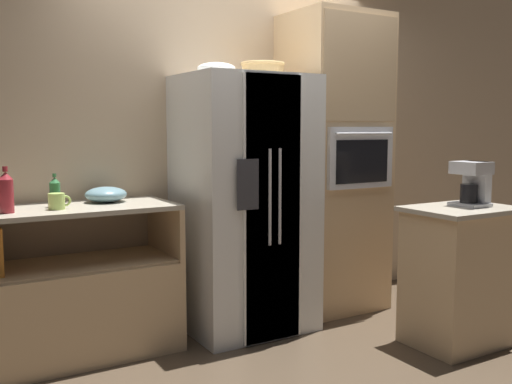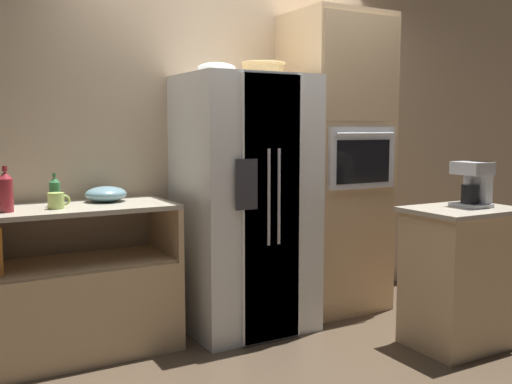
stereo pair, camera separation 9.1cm
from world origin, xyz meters
name	(u,v)px [view 2 (the right image)]	position (x,y,z in m)	size (l,w,h in m)	color
ground_plane	(258,326)	(0.00, 0.00, 0.00)	(20.00, 20.00, 0.00)	#4C3D2D
wall_back	(229,132)	(0.00, 0.45, 1.40)	(12.00, 0.06, 2.80)	tan
counter_left	(69,300)	(-1.29, 0.12, 0.35)	(1.29, 0.59, 0.95)	tan
refrigerator	(245,204)	(-0.08, 0.04, 0.89)	(0.86, 0.79, 1.79)	silver
wall_oven	(335,164)	(0.76, 0.11, 1.15)	(0.72, 0.68, 2.29)	tan
island_counter	(460,277)	(0.98, -0.96, 0.46)	(0.70, 0.52, 0.92)	tan
wicker_basket	(263,69)	(0.12, 0.12, 1.85)	(0.32, 0.32, 0.11)	tan
fruit_bowl	(216,69)	(-0.27, 0.10, 1.83)	(0.26, 0.26, 0.08)	white
bottle_tall	(55,191)	(-1.34, 0.15, 1.04)	(0.06, 0.06, 0.21)	#33723F
bottle_short	(6,191)	(-1.63, 0.04, 1.07)	(0.08, 0.08, 0.27)	maroon
mug	(57,201)	(-1.36, 0.04, 1.00)	(0.13, 0.10, 0.10)	#B2D166
mixing_bowl	(106,194)	(-1.01, 0.23, 1.00)	(0.27, 0.27, 0.10)	#668C99
coffee_maker	(474,182)	(1.08, -0.96, 1.08)	(0.18, 0.22, 0.29)	#B2B2B7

